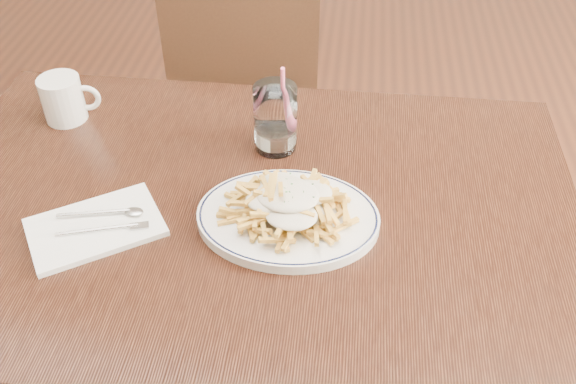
# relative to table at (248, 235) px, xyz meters

# --- Properties ---
(table) EXTENTS (1.20, 0.80, 0.75)m
(table) POSITION_rel_table_xyz_m (0.00, 0.00, 0.00)
(table) COLOR black
(table) RESTS_ON ground
(chair_far) EXTENTS (0.43, 0.43, 0.88)m
(chair_far) POSITION_rel_table_xyz_m (-0.13, 0.74, -0.17)
(chair_far) COLOR black
(chair_far) RESTS_ON ground
(fries_plate) EXTENTS (0.35, 0.32, 0.02)m
(fries_plate) POSITION_rel_table_xyz_m (0.08, -0.04, 0.09)
(fries_plate) COLOR white
(fries_plate) RESTS_ON table
(loaded_fries) EXTENTS (0.23, 0.20, 0.06)m
(loaded_fries) POSITION_rel_table_xyz_m (0.08, -0.04, 0.13)
(loaded_fries) COLOR gold
(loaded_fries) RESTS_ON fries_plate
(napkin) EXTENTS (0.26, 0.24, 0.01)m
(napkin) POSITION_rel_table_xyz_m (-0.25, -0.09, 0.08)
(napkin) COLOR white
(napkin) RESTS_ON table
(cutlery) EXTENTS (0.17, 0.10, 0.01)m
(cutlery) POSITION_rel_table_xyz_m (-0.25, -0.09, 0.09)
(cutlery) COLOR silver
(cutlery) RESTS_ON napkin
(water_glass) EXTENTS (0.08, 0.08, 0.19)m
(water_glass) POSITION_rel_table_xyz_m (0.03, 0.18, 0.14)
(water_glass) COLOR white
(water_glass) RESTS_ON table
(coffee_mug) EXTENTS (0.12, 0.09, 0.10)m
(coffee_mug) POSITION_rel_table_xyz_m (-0.42, 0.23, 0.13)
(coffee_mug) COLOR white
(coffee_mug) RESTS_ON table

